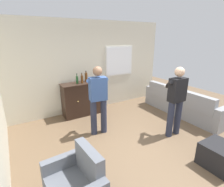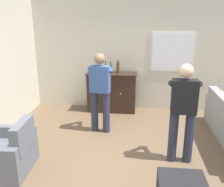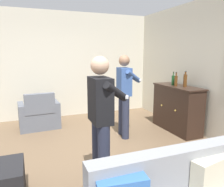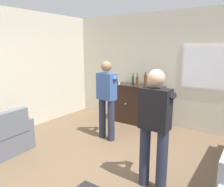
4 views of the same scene
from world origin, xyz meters
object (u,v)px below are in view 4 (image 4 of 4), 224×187
object	(u,v)px
bottle_wine_green	(137,81)
sideboard_cabinet	(138,104)
bottle_liquor_amber	(145,80)
bottle_spirits_clear	(133,80)
person_standing_left	(107,96)
armchair	(5,138)
person_standing_right	(155,124)

from	to	relation	value
bottle_wine_green	sideboard_cabinet	bearing A→B (deg)	69.43
bottle_wine_green	bottle_liquor_amber	bearing A→B (deg)	30.01
sideboard_cabinet	bottle_wine_green	size ratio (longest dim) A/B	4.19
sideboard_cabinet	bottle_liquor_amber	distance (m)	0.66
sideboard_cabinet	bottle_spirits_clear	bearing A→B (deg)	-172.47
sideboard_cabinet	person_standing_left	size ratio (longest dim) A/B	0.75
armchair	person_standing_right	size ratio (longest dim) A/B	0.55
bottle_wine_green	bottle_liquor_amber	distance (m)	0.20
armchair	bottle_liquor_amber	distance (m)	3.36
person_standing_right	sideboard_cabinet	bearing A→B (deg)	122.17
bottle_liquor_amber	bottle_spirits_clear	xyz separation A→B (m)	(-0.31, -0.07, -0.03)
armchair	bottle_liquor_amber	bearing A→B (deg)	63.67
bottle_spirits_clear	person_standing_right	size ratio (longest dim) A/B	0.18
armchair	bottle_spirits_clear	size ratio (longest dim) A/B	3.08
sideboard_cabinet	bottle_wine_green	xyz separation A→B (m)	(-0.02, -0.05, 0.62)
armchair	person_standing_right	distance (m)	2.84
person_standing_left	sideboard_cabinet	bearing A→B (deg)	85.34
bottle_spirits_clear	person_standing_left	bearing A→B (deg)	-87.38
bottle_liquor_amber	person_standing_left	xyz separation A→B (m)	(-0.26, -1.29, -0.21)
bottle_wine_green	person_standing_right	xyz separation A→B (m)	(1.43, -2.20, -0.19)
bottle_wine_green	bottle_spirits_clear	bearing A→B (deg)	168.76
bottle_liquor_amber	person_standing_right	distance (m)	2.64
bottle_spirits_clear	person_standing_left	world-z (taller)	person_standing_left
bottle_wine_green	bottle_spirits_clear	distance (m)	0.14
sideboard_cabinet	bottle_spirits_clear	distance (m)	0.64
armchair	bottle_wine_green	size ratio (longest dim) A/B	3.03
armchair	bottle_spirits_clear	distance (m)	3.16
bottle_spirits_clear	person_standing_right	world-z (taller)	person_standing_right
bottle_wine_green	armchair	bearing A→B (deg)	-114.26
sideboard_cabinet	bottle_wine_green	world-z (taller)	bottle_wine_green
armchair	bottle_liquor_amber	xyz separation A→B (m)	(1.44, 2.91, 0.86)
sideboard_cabinet	person_standing_left	distance (m)	1.32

